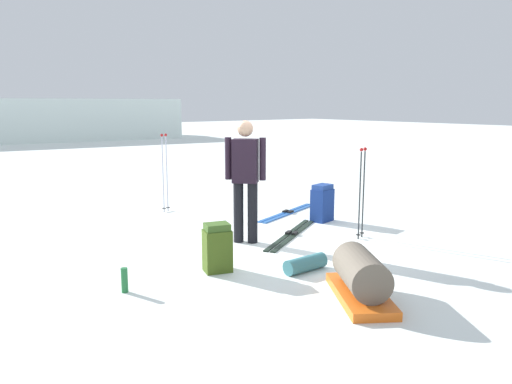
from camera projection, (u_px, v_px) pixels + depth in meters
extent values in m
plane|color=white|center=(256.00, 240.00, 7.12)|extent=(80.00, 80.00, 0.00)
cylinder|color=black|center=(253.00, 213.00, 6.93)|extent=(0.14, 0.14, 0.85)
cylinder|color=black|center=(238.00, 212.00, 6.96)|extent=(0.14, 0.14, 0.85)
cube|color=black|center=(245.00, 161.00, 6.82)|extent=(0.39, 0.40, 0.60)
cylinder|color=black|center=(263.00, 159.00, 6.78)|extent=(0.09, 0.09, 0.58)
cylinder|color=black|center=(228.00, 158.00, 6.86)|extent=(0.09, 0.09, 0.58)
sphere|color=tan|center=(245.00, 129.00, 6.74)|extent=(0.22, 0.22, 0.22)
cube|color=#275CAB|center=(290.00, 213.00, 8.83)|extent=(1.70, 0.65, 0.02)
cube|color=black|center=(290.00, 212.00, 8.83)|extent=(0.15, 0.11, 0.03)
cube|color=#275CAB|center=(286.00, 212.00, 8.89)|extent=(1.70, 0.65, 0.02)
cube|color=black|center=(286.00, 211.00, 8.88)|extent=(0.15, 0.11, 0.03)
cube|color=black|center=(295.00, 235.00, 7.38)|extent=(1.68, 1.01, 0.02)
cube|color=black|center=(295.00, 233.00, 7.38)|extent=(0.15, 0.12, 0.03)
cube|color=black|center=(288.00, 234.00, 7.42)|extent=(1.68, 1.01, 0.02)
cube|color=black|center=(288.00, 232.00, 7.41)|extent=(0.15, 0.12, 0.03)
cube|color=#3D5518|center=(217.00, 251.00, 5.77)|extent=(0.36, 0.32, 0.49)
cube|color=#385921|center=(217.00, 227.00, 5.72)|extent=(0.33, 0.29, 0.08)
cube|color=navy|center=(322.00, 205.00, 8.23)|extent=(0.39, 0.31, 0.53)
cube|color=navy|center=(323.00, 187.00, 8.17)|extent=(0.35, 0.28, 0.08)
cylinder|color=#AFB2C4|center=(163.00, 175.00, 8.87)|extent=(0.02, 0.02, 1.34)
sphere|color=#A51919|center=(162.00, 135.00, 8.75)|extent=(0.05, 0.05, 0.05)
cylinder|color=black|center=(164.00, 208.00, 8.98)|extent=(0.07, 0.07, 0.01)
cylinder|color=#AFB2C4|center=(167.00, 174.00, 8.95)|extent=(0.02, 0.02, 1.34)
sphere|color=#A51919|center=(166.00, 135.00, 8.82)|extent=(0.05, 0.05, 0.05)
cylinder|color=black|center=(168.00, 208.00, 9.05)|extent=(0.07, 0.07, 0.01)
cylinder|color=#23272A|center=(360.00, 196.00, 7.08)|extent=(0.02, 0.02, 1.26)
sphere|color=#A51919|center=(361.00, 150.00, 6.97)|extent=(0.05, 0.05, 0.05)
cylinder|color=black|center=(358.00, 235.00, 7.18)|extent=(0.07, 0.07, 0.01)
cylinder|color=#23272A|center=(363.00, 195.00, 7.18)|extent=(0.02, 0.02, 1.26)
sphere|color=#A51919|center=(365.00, 149.00, 7.07)|extent=(0.05, 0.05, 0.05)
cylinder|color=black|center=(362.00, 233.00, 7.28)|extent=(0.07, 0.07, 0.01)
cube|color=orange|center=(360.00, 295.00, 4.97)|extent=(0.98, 1.17, 0.09)
cylinder|color=#62584C|center=(361.00, 271.00, 4.93)|extent=(0.76, 0.86, 0.40)
cylinder|color=teal|center=(305.00, 264.00, 5.79)|extent=(0.55, 0.18, 0.18)
cylinder|color=#1F6935|center=(125.00, 280.00, 5.14)|extent=(0.07, 0.07, 0.26)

